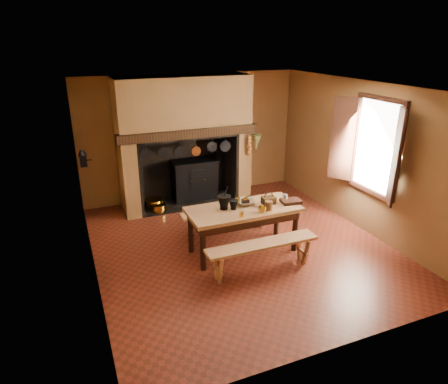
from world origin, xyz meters
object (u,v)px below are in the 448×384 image
(mixing_bowl, at_px, (245,202))
(wicker_basket, at_px, (269,200))
(bench_front, at_px, (262,250))
(iron_range, at_px, (195,179))
(work_table, at_px, (243,215))
(coffee_grinder, at_px, (245,202))

(mixing_bowl, bearing_deg, wicker_basket, -19.11)
(bench_front, distance_m, mixing_bowl, 0.98)
(iron_range, xyz_separation_m, bench_front, (0.01, -3.34, -0.09))
(work_table, height_order, coffee_grinder, coffee_grinder)
(coffee_grinder, distance_m, mixing_bowl, 0.06)
(iron_range, distance_m, mixing_bowl, 2.52)
(coffee_grinder, bearing_deg, mixing_bowl, 70.91)
(coffee_grinder, height_order, wicker_basket, wicker_basket)
(wicker_basket, bearing_deg, coffee_grinder, 170.71)
(work_table, distance_m, coffee_grinder, 0.23)
(coffee_grinder, xyz_separation_m, wicker_basket, (0.40, -0.09, 0.00))
(bench_front, xyz_separation_m, coffee_grinder, (0.07, 0.81, 0.50))
(iron_range, bearing_deg, work_table, -89.78)
(coffee_grinder, bearing_deg, wicker_basket, -10.11)
(work_table, bearing_deg, mixing_bowl, 55.79)
(wicker_basket, bearing_deg, work_table, -177.28)
(iron_range, distance_m, coffee_grinder, 2.57)
(iron_range, xyz_separation_m, work_table, (0.01, -2.62, 0.21))
(wicker_basket, bearing_deg, mixing_bowl, 163.76)
(bench_front, height_order, coffee_grinder, coffee_grinder)
(work_table, height_order, bench_front, work_table)
(coffee_grinder, xyz_separation_m, mixing_bowl, (0.02, 0.05, -0.03))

